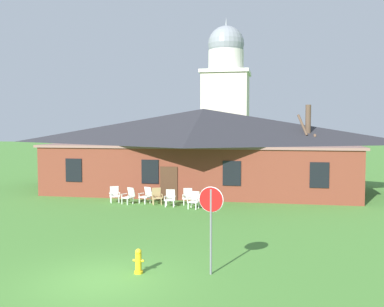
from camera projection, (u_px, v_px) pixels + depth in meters
name	position (u px, v px, depth m)	size (l,w,h in m)	color
ground_plane	(101.00, 281.00, 13.34)	(200.00, 200.00, 0.00)	#477F33
brick_building	(203.00, 148.00, 32.11)	(21.25, 10.40, 5.83)	brown
dome_tower	(226.00, 101.00, 48.16)	(5.18, 5.18, 16.18)	beige
stop_sign	(211.00, 212.00, 13.81)	(0.79, 0.20, 2.77)	slate
lawn_chair_by_porch	(114.00, 194.00, 26.86)	(0.80, 0.84, 0.96)	white
lawn_chair_near_door	(129.00, 195.00, 26.31)	(0.82, 0.85, 0.96)	silver
lawn_chair_left_end	(146.00, 195.00, 26.53)	(0.81, 0.85, 0.96)	white
lawn_chair_middle	(157.00, 196.00, 26.24)	(0.78, 0.83, 0.96)	tan
lawn_chair_right_end	(170.00, 198.00, 25.54)	(0.69, 0.72, 0.96)	silver
lawn_chair_far_side	(188.00, 196.00, 26.08)	(0.71, 0.75, 0.96)	silver
lawn_chair_under_eave	(194.00, 200.00, 24.87)	(0.72, 0.76, 0.96)	silver
bare_tree_beside_building	(308.00, 148.00, 29.42)	(1.44, 1.22, 6.00)	brown
fire_hydrant	(138.00, 262.00, 14.00)	(0.36, 0.28, 0.79)	gold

